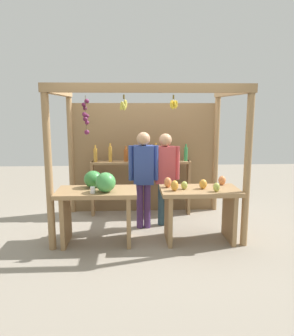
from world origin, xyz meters
name	(u,v)px	position (x,y,z in m)	size (l,w,h in m)	color
ground_plane	(146,226)	(0.00, 0.00, 0.00)	(12.00, 12.00, 0.00)	gray
market_stall	(145,145)	(-0.01, 0.38, 1.33)	(2.85, 1.81, 2.27)	#99754C
fruit_counter_left	(98,199)	(-0.74, -0.64, 0.66)	(1.14, 0.67, 1.07)	#99754C
fruit_counter_right	(199,203)	(0.74, -0.64, 0.58)	(1.14, 0.64, 0.95)	#99754C
bottle_shelf_unit	(141,172)	(-0.07, 0.64, 0.79)	(1.82, 0.22, 1.34)	#99754C
vendor_man	(143,172)	(-0.05, -0.07, 0.95)	(0.48, 0.21, 1.58)	#4D306B
vendor_woman	(165,171)	(0.31, 0.05, 0.92)	(0.48, 0.21, 1.55)	#2D4855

